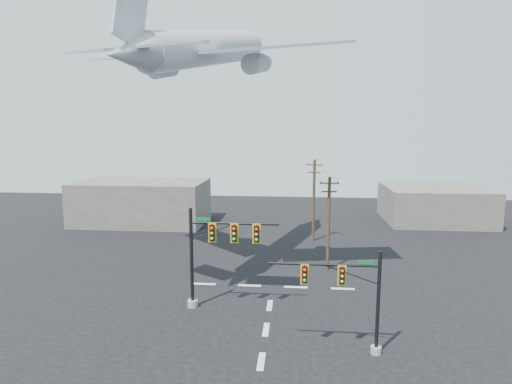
# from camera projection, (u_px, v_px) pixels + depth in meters

# --- Properties ---
(ground) EXTENTS (120.00, 120.00, 0.00)m
(ground) POSITION_uv_depth(u_px,v_px,m) (261.00, 362.00, 25.15)
(ground) COLOR black
(ground) RESTS_ON ground
(lane_markings) EXTENTS (14.00, 21.20, 0.01)m
(lane_markings) POSITION_uv_depth(u_px,v_px,m) (267.00, 321.00, 30.40)
(lane_markings) COLOR beige
(lane_markings) RESTS_ON ground
(signal_mast_near) EXTENTS (6.93, 0.71, 6.45)m
(signal_mast_near) POSITION_uv_depth(u_px,v_px,m) (353.00, 298.00, 25.59)
(signal_mast_near) COLOR gray
(signal_mast_near) RESTS_ON ground
(signal_mast_far) EXTENTS (6.97, 0.85, 7.72)m
(signal_mast_far) POSITION_uv_depth(u_px,v_px,m) (213.00, 253.00, 31.90)
(signal_mast_far) COLOR gray
(signal_mast_far) RESTS_ON ground
(utility_pole_a) EXTENTS (1.81, 0.30, 9.02)m
(utility_pole_a) POSITION_uv_depth(u_px,v_px,m) (329.00, 222.00, 40.63)
(utility_pole_a) COLOR #4A351F
(utility_pole_a) RESTS_ON ground
(utility_pole_b) EXTENTS (1.93, 0.75, 9.85)m
(utility_pole_b) POSITION_uv_depth(u_px,v_px,m) (314.00, 199.00, 51.05)
(utility_pole_b) COLOR #4A351F
(utility_pole_b) RESTS_ON ground
(power_lines) EXTENTS (2.70, 10.56, 0.03)m
(power_lines) POSITION_uv_depth(u_px,v_px,m) (321.00, 174.00, 45.26)
(power_lines) COLOR black
(airliner) EXTENTS (25.26, 27.15, 7.99)m
(airliner) POSITION_uv_depth(u_px,v_px,m) (208.00, 49.00, 38.18)
(airliner) COLOR #AFB5BB
(building_left) EXTENTS (18.00, 10.00, 6.00)m
(building_left) POSITION_uv_depth(u_px,v_px,m) (142.00, 202.00, 60.99)
(building_left) COLOR slate
(building_left) RESTS_ON ground
(building_right) EXTENTS (14.00, 12.00, 5.00)m
(building_right) POSITION_uv_depth(u_px,v_px,m) (434.00, 204.00, 62.09)
(building_right) COLOR slate
(building_right) RESTS_ON ground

